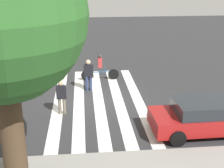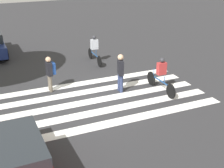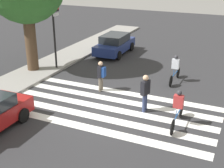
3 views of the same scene
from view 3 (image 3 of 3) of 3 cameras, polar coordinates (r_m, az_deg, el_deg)
The scene contains 9 objects.
ground_plane at distance 14.69m, azimuth -0.45°, elevation -4.50°, with size 60.00×60.00×0.00m, color #2D2D30.
sidewalk_curb at distance 17.98m, azimuth -18.83°, elevation -0.41°, with size 36.00×2.50×0.14m.
crosswalk_stripes at distance 14.69m, azimuth -0.45°, elevation -4.49°, with size 4.57×10.00×0.01m.
traffic_light at distance 19.32m, azimuth -10.40°, elevation 11.86°, with size 0.60×0.50×4.71m.
pedestrian_adult_blue_shirt at distance 16.30m, azimuth -1.98°, elevation 1.86°, with size 0.46×0.39×1.63m.
pedestrian_adult_yellow_jacket at distance 14.13m, azimuth 6.10°, elevation -1.29°, with size 0.53×0.34×1.76m.
cyclist_mid_street at distance 13.16m, azimuth 11.99°, elevation -4.10°, with size 2.29×0.40×1.61m.
cyclist_far_lane at distance 17.92m, azimuth 11.51°, elevation 2.97°, with size 2.20×0.41×1.59m.
car_parked_far_curb at distance 23.10m, azimuth 0.51°, elevation 7.32°, with size 4.20×1.95×1.46m.
Camera 3 is at (-11.94, -5.56, 6.50)m, focal length 50.00 mm.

